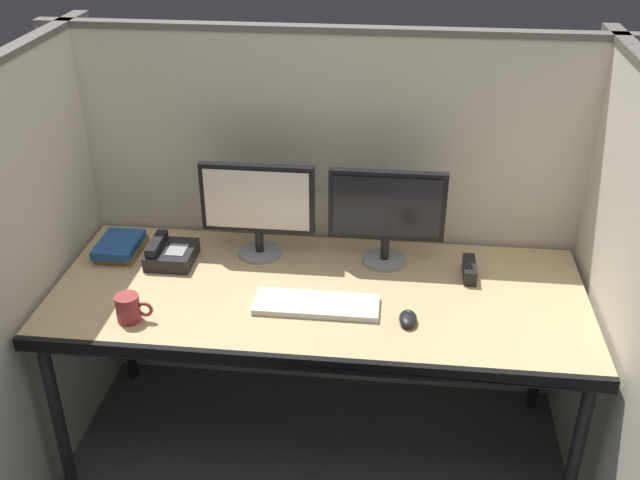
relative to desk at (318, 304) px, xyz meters
name	(u,v)px	position (x,y,z in m)	size (l,w,h in m)	color
cubicle_partition_rear	(331,222)	(0.00, 0.46, 0.10)	(2.21, 0.06, 1.57)	beige
cubicle_partition_left	(37,277)	(-0.99, -0.09, 0.10)	(0.06, 1.41, 1.57)	beige
cubicle_partition_right	(615,313)	(0.99, -0.09, 0.10)	(0.06, 1.41, 1.57)	beige
desk	(318,304)	(0.00, 0.00, 0.00)	(1.90, 0.80, 0.74)	tan
monitor_left	(258,204)	(-0.26, 0.25, 0.27)	(0.43, 0.17, 0.37)	gray
monitor_right	(387,211)	(0.23, 0.24, 0.27)	(0.43, 0.17, 0.37)	gray
keyboard_main	(317,305)	(0.01, -0.09, 0.06)	(0.43, 0.15, 0.02)	silver
computer_mouse	(408,319)	(0.32, -0.15, 0.07)	(0.06, 0.10, 0.04)	black
desk_phone	(170,254)	(-0.58, 0.16, 0.08)	(0.17, 0.19, 0.09)	black
coffee_mug	(129,308)	(-0.61, -0.24, 0.10)	(0.13, 0.08, 0.09)	#993333
book_stack	(120,247)	(-0.80, 0.20, 0.08)	(0.15, 0.22, 0.06)	olive
red_stapler	(469,270)	(0.54, 0.17, 0.08)	(0.04, 0.15, 0.06)	black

